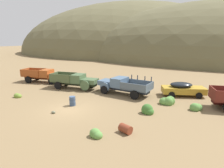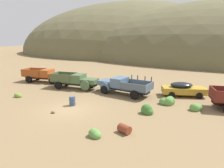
# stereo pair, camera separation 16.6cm
# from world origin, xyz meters

# --- Properties ---
(ground_plane) EXTENTS (300.00, 300.00, 0.00)m
(ground_plane) POSITION_xyz_m (0.00, 0.00, 0.00)
(ground_plane) COLOR olive
(hill_far_left) EXTENTS (109.11, 89.13, 45.53)m
(hill_far_left) POSITION_xyz_m (-21.96, 78.14, 0.00)
(hill_far_left) COLOR brown
(hill_far_left) RESTS_ON ground
(hill_center) EXTENTS (100.67, 60.39, 35.60)m
(hill_center) POSITION_xyz_m (15.49, 57.90, 0.00)
(hill_center) COLOR brown
(hill_center) RESTS_ON ground
(truck_oxide_orange) EXTENTS (6.47, 3.10, 1.91)m
(truck_oxide_orange) POSITION_xyz_m (-9.84, 7.60, 1.02)
(truck_oxide_orange) COLOR #51220D
(truck_oxide_orange) RESTS_ON ground
(truck_weathered_green) EXTENTS (6.26, 2.77, 1.91)m
(truck_weathered_green) POSITION_xyz_m (-3.55, 6.41, 1.03)
(truck_weathered_green) COLOR #232B1B
(truck_weathered_green) RESTS_ON ground
(truck_chalk_blue) EXTENTS (6.53, 3.12, 2.16)m
(truck_chalk_blue) POSITION_xyz_m (2.34, 6.57, 1.02)
(truck_chalk_blue) COLOR #262D39
(truck_chalk_blue) RESTS_ON ground
(car_mustard) EXTENTS (5.12, 3.17, 1.57)m
(car_mustard) POSITION_xyz_m (9.18, 8.62, 0.82)
(car_mustard) COLOR #B28928
(car_mustard) RESTS_ON ground
(oil_drum_by_truck) EXTENTS (0.61, 0.61, 0.90)m
(oil_drum_by_truck) POSITION_xyz_m (-0.33, 0.90, 0.45)
(oil_drum_by_truck) COLOR #384C6B
(oil_drum_by_truck) RESTS_ON ground
(oil_drum_spare) EXTENTS (1.00, 0.86, 0.59)m
(oil_drum_spare) POSITION_xyz_m (6.15, -2.11, 0.29)
(oil_drum_spare) COLOR brown
(oil_drum_spare) RESTS_ON ground
(bush_back_edge) EXTENTS (1.09, 0.94, 1.06)m
(bush_back_edge) POSITION_xyz_m (6.69, 1.90, 0.26)
(bush_back_edge) COLOR #3D702D
(bush_back_edge) RESTS_ON ground
(bush_front_left) EXTENTS (1.08, 1.09, 0.84)m
(bush_front_left) POSITION_xyz_m (10.44, 4.49, 0.22)
(bush_front_left) COLOR #5B8E42
(bush_front_left) RESTS_ON ground
(bush_front_right) EXTENTS (0.94, 0.61, 0.58)m
(bush_front_right) POSITION_xyz_m (-7.36, 0.61, 0.15)
(bush_front_right) COLOR olive
(bush_front_right) RESTS_ON ground
(bush_between_trucks) EXTENTS (1.46, 1.22, 1.00)m
(bush_between_trucks) POSITION_xyz_m (7.89, 5.05, 0.26)
(bush_between_trucks) COLOR #5B8E42
(bush_between_trucks) RESTS_ON ground
(bush_near_barrel) EXTENTS (0.93, 0.71, 0.71)m
(bush_near_barrel) POSITION_xyz_m (4.60, -3.41, 0.18)
(bush_near_barrel) COLOR #5B8E42
(bush_near_barrel) RESTS_ON ground
(rock_flat) EXTENTS (0.37, 0.28, 0.22)m
(rock_flat) POSITION_xyz_m (-0.65, -1.41, 0.10)
(rock_flat) COLOR #63664E
(rock_flat) RESTS_ON ground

